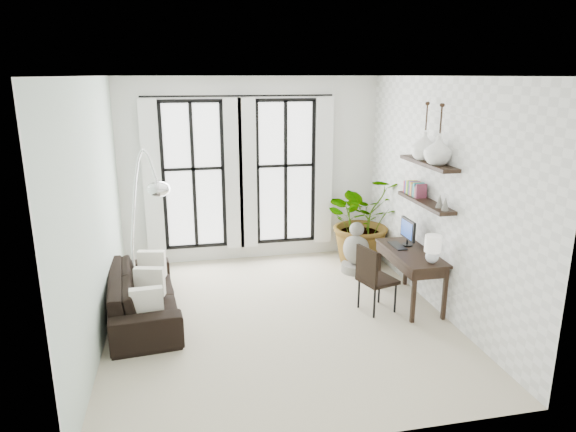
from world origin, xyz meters
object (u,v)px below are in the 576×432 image
object	(u,v)px
plant	(363,219)
arc_lamp	(146,207)
desk	(412,256)
sofa	(143,294)
desk_chair	(373,275)
buddha	(356,251)

from	to	relation	value
plant	arc_lamp	size ratio (longest dim) A/B	0.69
plant	desk	size ratio (longest dim) A/B	1.20
sofa	arc_lamp	xyz separation A→B (m)	(0.12, 0.08, 1.21)
sofa	plant	bearing A→B (deg)	-74.89
desk_chair	buddha	xyz separation A→B (m)	(0.28, 1.49, -0.18)
buddha	sofa	bearing A→B (deg)	-163.87
sofa	arc_lamp	bearing A→B (deg)	-60.10
arc_lamp	plant	bearing A→B (deg)	20.09
sofa	arc_lamp	size ratio (longest dim) A/B	0.96
arc_lamp	desk	bearing A→B (deg)	-7.30
sofa	plant	distance (m)	3.93
desk	desk_chair	bearing A→B (deg)	-169.09
buddha	plant	bearing A→B (deg)	57.08
desk	arc_lamp	bearing A→B (deg)	172.70
plant	buddha	bearing A→B (deg)	-122.92
sofa	desk	xyz separation A→B (m)	(3.75, -0.38, 0.41)
desk_chair	arc_lamp	xyz separation A→B (m)	(-3.00, 0.59, 0.99)
desk	buddha	world-z (taller)	desk
plant	arc_lamp	xyz separation A→B (m)	(-3.53, -1.29, 0.73)
desk	buddha	distance (m)	1.46
desk_chair	buddha	world-z (taller)	desk_chair
sofa	arc_lamp	distance (m)	1.21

